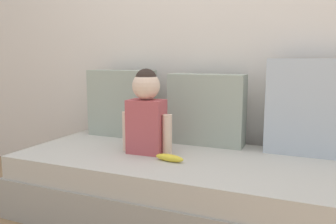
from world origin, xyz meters
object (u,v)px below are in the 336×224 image
object	(u,v)px
couch	(189,189)
toddler	(146,112)
banana	(170,158)
throw_pillow_center	(207,109)
throw_pillow_right	(313,107)
throw_pillow_left	(122,103)

from	to	relation	value
couch	toddler	bearing A→B (deg)	-176.38
banana	throw_pillow_center	bearing A→B (deg)	81.50
throw_pillow_center	toddler	size ratio (longest dim) A/B	0.98
couch	throw_pillow_right	world-z (taller)	throw_pillow_right
throw_pillow_left	banana	xyz separation A→B (m)	(0.57, -0.45, -0.22)
couch	toddler	xyz separation A→B (m)	(-0.26, -0.02, 0.44)
throw_pillow_left	throw_pillow_right	xyz separation A→B (m)	(1.27, 0.00, 0.04)
throw_pillow_right	banana	xyz separation A→B (m)	(-0.70, -0.45, -0.26)
throw_pillow_center	throw_pillow_right	bearing A→B (deg)	0.00
couch	toddler	world-z (taller)	toddler
throw_pillow_left	banana	size ratio (longest dim) A/B	2.84
throw_pillow_right	banana	world-z (taller)	throw_pillow_right
couch	throw_pillow_center	bearing A→B (deg)	90.00
throw_pillow_left	throw_pillow_right	size ratio (longest dim) A/B	0.87
couch	throw_pillow_left	world-z (taller)	throw_pillow_left
throw_pillow_center	throw_pillow_right	distance (m)	0.64
throw_pillow_left	throw_pillow_center	size ratio (longest dim) A/B	0.99
couch	throw_pillow_right	bearing A→B (deg)	27.40
throw_pillow_left	toddler	xyz separation A→B (m)	(0.37, -0.34, 0.01)
throw_pillow_right	banana	distance (m)	0.87
throw_pillow_center	toddler	world-z (taller)	toddler
throw_pillow_right	throw_pillow_left	bearing A→B (deg)	180.00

